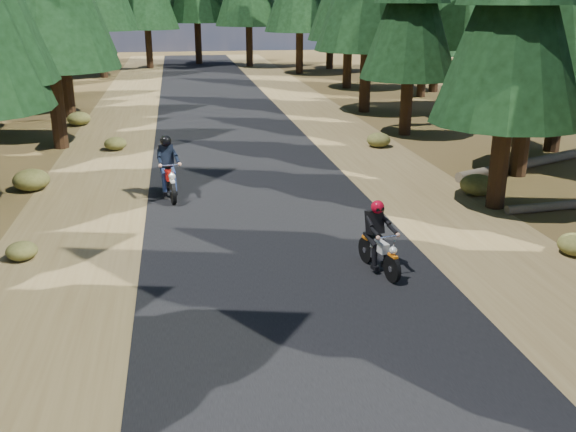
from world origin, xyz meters
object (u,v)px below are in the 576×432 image
(rider_follow, at_px, (169,178))
(rider_lead, at_px, (379,249))
(log_near, at_px, (521,165))
(log_far, at_px, (565,205))

(rider_follow, bearing_deg, rider_lead, 116.28)
(rider_lead, relative_size, rider_follow, 0.86)
(log_near, xyz_separation_m, log_far, (-1.00, -4.06, -0.04))
(log_near, height_order, rider_follow, rider_follow)
(rider_lead, bearing_deg, log_near, -146.17)
(rider_lead, bearing_deg, rider_follow, -66.47)
(rider_lead, height_order, rider_follow, rider_follow)
(log_near, bearing_deg, rider_follow, 162.79)
(rider_lead, xyz_separation_m, rider_follow, (-4.14, 5.88, 0.08))
(log_near, distance_m, log_far, 4.18)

